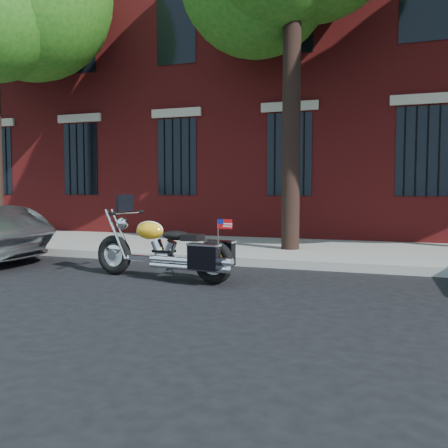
% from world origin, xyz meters
% --- Properties ---
extents(ground, '(120.00, 120.00, 0.00)m').
position_xyz_m(ground, '(0.00, 0.00, 0.00)').
color(ground, black).
rests_on(ground, ground).
extents(curb, '(40.00, 0.16, 0.15)m').
position_xyz_m(curb, '(0.00, 1.38, 0.07)').
color(curb, gray).
rests_on(curb, ground).
extents(sidewalk, '(40.00, 3.60, 0.15)m').
position_xyz_m(sidewalk, '(0.00, 3.26, 0.07)').
color(sidewalk, gray).
rests_on(sidewalk, ground).
extents(building, '(26.00, 10.08, 12.00)m').
position_xyz_m(building, '(0.00, 10.06, 6.00)').
color(building, maroon).
rests_on(building, ground).
extents(motorcycle, '(2.47, 0.89, 1.27)m').
position_xyz_m(motorcycle, '(-0.66, -0.31, 0.43)').
color(motorcycle, black).
rests_on(motorcycle, ground).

